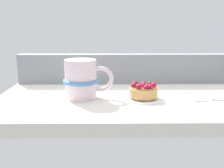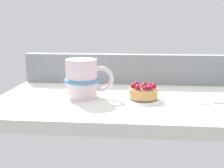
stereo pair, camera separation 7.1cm
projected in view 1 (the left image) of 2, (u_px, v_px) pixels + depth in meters
ground_plane at (128, 102)px, 73.75cm from camera, size 70.96×39.24×3.09cm
window_rail_back at (124, 69)px, 89.51cm from camera, size 69.54×3.99×9.66cm
dessert_plate at (143, 98)px, 71.16cm from camera, size 10.67×10.67×0.70cm
raspberry_tart at (143, 91)px, 70.71cm from camera, size 7.40×7.40×3.90cm
coffee_mug at (82, 79)px, 71.33cm from camera, size 13.45×9.57×10.37cm
dessert_fork at (224, 99)px, 70.20cm from camera, size 17.10×2.51×0.60cm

